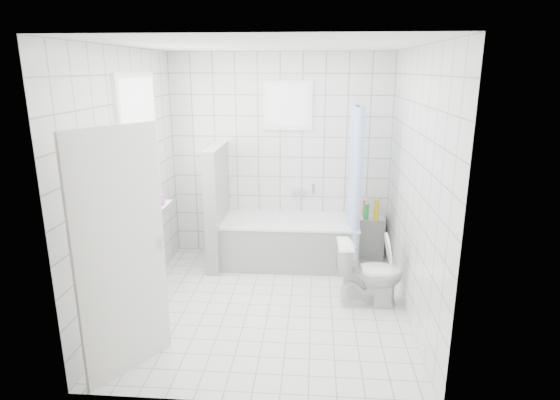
{
  "coord_description": "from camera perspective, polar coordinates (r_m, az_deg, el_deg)",
  "views": [
    {
      "loc": [
        0.44,
        -4.41,
        2.39
      ],
      "look_at": [
        0.08,
        0.35,
        1.05
      ],
      "focal_mm": 30.0,
      "sensor_mm": 36.0,
      "label": 1
    }
  ],
  "objects": [
    {
      "name": "wall_left",
      "position": [
        4.9,
        -17.92,
        2.06
      ],
      "size": [
        0.02,
        3.0,
        2.6
      ],
      "primitive_type": "cube",
      "color": "white",
      "rests_on": "ground"
    },
    {
      "name": "door",
      "position": [
        3.84,
        -18.75,
        -6.4
      ],
      "size": [
        0.46,
        0.7,
        2.0
      ],
      "primitive_type": "cube",
      "rotation": [
        0.0,
        0.0,
        -0.57
      ],
      "color": "silver",
      "rests_on": "ground"
    },
    {
      "name": "window_sill",
      "position": [
        5.25,
        -15.4,
        -1.84
      ],
      "size": [
        0.18,
        1.02,
        0.08
      ],
      "primitive_type": "cube",
      "color": "white",
      "rests_on": "wall_left"
    },
    {
      "name": "ledge_bottles",
      "position": [
        6.03,
        10.9,
        -1.21
      ],
      "size": [
        0.19,
        0.17,
        0.27
      ],
      "color": "red",
      "rests_on": "tiled_ledge"
    },
    {
      "name": "ceiling",
      "position": [
        4.43,
        -1.5,
        18.39
      ],
      "size": [
        3.0,
        3.0,
        0.0
      ],
      "primitive_type": "plane",
      "rotation": [
        3.14,
        0.0,
        0.0
      ],
      "color": "white",
      "rests_on": "ground"
    },
    {
      "name": "sill_bottles",
      "position": [
        5.09,
        -15.91,
        -0.63
      ],
      "size": [
        0.19,
        0.76,
        0.29
      ],
      "color": "white",
      "rests_on": "window_sill"
    },
    {
      "name": "toilet",
      "position": [
        5.0,
        10.8,
        -8.77
      ],
      "size": [
        0.69,
        0.42,
        0.69
      ],
      "primitive_type": "imported",
      "rotation": [
        0.0,
        0.0,
        1.62
      ],
      "color": "white",
      "rests_on": "ground"
    },
    {
      "name": "window_back",
      "position": [
        5.89,
        0.97,
        11.41
      ],
      "size": [
        0.5,
        0.01,
        0.5
      ],
      "primitive_type": "cube",
      "color": "white",
      "rests_on": "wall_back"
    },
    {
      "name": "curtain_rod",
      "position": [
        5.54,
        9.53,
        11.45
      ],
      "size": [
        0.02,
        0.8,
        0.02
      ],
      "primitive_type": "cylinder",
      "rotation": [
        1.57,
        0.0,
        0.0
      ],
      "color": "silver",
      "rests_on": "wall_back"
    },
    {
      "name": "tub_faucet",
      "position": [
        6.07,
        2.38,
        0.98
      ],
      "size": [
        0.18,
        0.06,
        0.06
      ],
      "primitive_type": "cube",
      "color": "silver",
      "rests_on": "wall_back"
    },
    {
      "name": "window_left",
      "position": [
        5.1,
        -16.49,
        6.13
      ],
      "size": [
        0.01,
        0.9,
        1.4
      ],
      "primitive_type": "cube",
      "color": "white",
      "rests_on": "wall_left"
    },
    {
      "name": "ground",
      "position": [
        5.03,
        -1.29,
        -12.66
      ],
      "size": [
        3.0,
        3.0,
        0.0
      ],
      "primitive_type": "plane",
      "color": "white",
      "rests_on": "ground"
    },
    {
      "name": "tiled_ledge",
      "position": [
        6.2,
        10.62,
        -4.52
      ],
      "size": [
        0.4,
        0.24,
        0.55
      ],
      "primitive_type": "cube",
      "color": "white",
      "rests_on": "ground"
    },
    {
      "name": "wall_front",
      "position": [
        3.14,
        -4.07,
        -4.71
      ],
      "size": [
        2.8,
        0.02,
        2.6
      ],
      "primitive_type": "cube",
      "color": "white",
      "rests_on": "ground"
    },
    {
      "name": "bathtub",
      "position": [
        5.93,
        1.23,
        -5.06
      ],
      "size": [
        1.67,
        0.77,
        0.58
      ],
      "color": "white",
      "rests_on": "ground"
    },
    {
      "name": "shower_curtain",
      "position": [
        5.55,
        9.23,
        2.05
      ],
      "size": [
        0.14,
        0.48,
        1.78
      ],
      "primitive_type": null,
      "color": "#5284F2",
      "rests_on": "curtain_rod"
    },
    {
      "name": "wall_right",
      "position": [
        4.64,
        16.09,
        1.47
      ],
      "size": [
        0.02,
        3.0,
        2.6
      ],
      "primitive_type": "cube",
      "color": "white",
      "rests_on": "ground"
    },
    {
      "name": "partition_wall",
      "position": [
        5.85,
        -7.63,
        -0.74
      ],
      "size": [
        0.15,
        0.85,
        1.5
      ],
      "primitive_type": "cube",
      "color": "white",
      "rests_on": "ground"
    },
    {
      "name": "wall_back",
      "position": [
        6.02,
        0.02,
        5.27
      ],
      "size": [
        2.8,
        0.02,
        2.6
      ],
      "primitive_type": "cube",
      "color": "white",
      "rests_on": "ground"
    }
  ]
}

